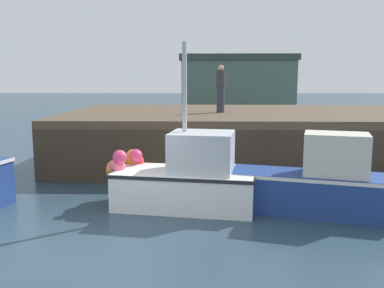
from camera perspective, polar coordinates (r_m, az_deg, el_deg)
name	(u,v)px	position (r m, az deg, el deg)	size (l,w,h in m)	color
ground	(113,243)	(8.57, -10.78, -13.07)	(120.00, 160.00, 0.10)	#283D4C
pier	(248,121)	(15.70, 7.64, 3.16)	(13.60, 7.84, 1.88)	brown
fishing_boat_near_right	(185,177)	(10.22, -1.03, -4.54)	(3.80, 2.15, 3.98)	silver
fishing_boat_mid	(317,184)	(10.20, 16.70, -5.23)	(4.07, 2.20, 1.91)	navy
rowboat	(379,187)	(12.55, 24.13, -5.38)	(1.74, 0.69, 0.44)	white
dockworker	(221,89)	(15.51, 3.92, 7.51)	(0.34, 0.34, 1.73)	#2D3342
warehouse	(237,85)	(36.23, 6.10, 7.98)	(9.55, 5.28, 5.05)	#4C6656
mooring_buoy_foreground	(148,196)	(10.38, -6.07, -6.99)	(0.53, 0.53, 0.67)	red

